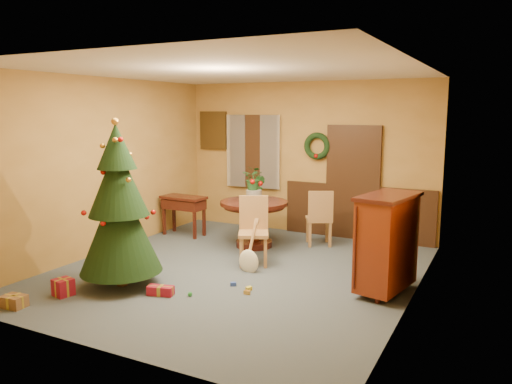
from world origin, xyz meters
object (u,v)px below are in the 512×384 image
Objects in this scene: christmas_tree at (119,208)px; writing_desk at (184,206)px; sideboard at (387,241)px; chair_near at (254,228)px; dining_table at (254,215)px.

christmas_tree reaches higher than writing_desk.
writing_desk is 0.67× the size of sideboard.
chair_near is 2.17m from sideboard.
dining_table reaches higher than writing_desk.
christmas_tree is (-1.13, -1.73, 0.52)m from chair_near.
chair_near is at bearing -63.15° from dining_table.
dining_table is 1.35× the size of writing_desk.
chair_near reaches higher than writing_desk.
writing_desk is at bearing 162.00° from sideboard.
chair_near is 2.12m from christmas_tree.
christmas_tree is at bearing -72.16° from writing_desk.
dining_table is at bearing -4.31° from writing_desk.
christmas_tree is at bearing -157.51° from sideboard.
christmas_tree reaches higher than dining_table.
chair_near is 0.46× the size of christmas_tree.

